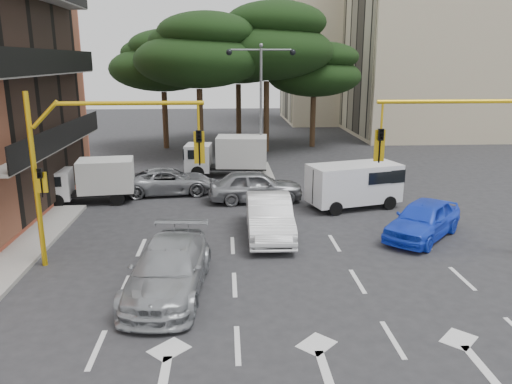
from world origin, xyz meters
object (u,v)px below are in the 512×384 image
signal_mast_left (88,156)px  box_truck_a (90,181)px  car_silver_cross_a (170,181)px  signal_mast_right (484,151)px  car_white_hatch (269,216)px  car_silver_cross_b (255,186)px  van_white (354,185)px  car_silver_wagon (169,269)px  street_lamp_center (261,86)px  box_truck_b (227,156)px  car_blue_compact (423,219)px

signal_mast_left → box_truck_a: (-2.20, 8.01, -2.79)m
car_silver_cross_a → signal_mast_right: bearing=-134.3°
car_white_hatch → box_truck_a: 10.13m
car_silver_cross_b → van_white: bearing=-110.2°
car_silver_wagon → box_truck_a: bearing=120.6°
car_silver_wagon → street_lamp_center: bearing=81.2°
signal_mast_left → street_lamp_center: 15.65m
street_lamp_center → car_silver_cross_b: street_lamp_center is taller
car_silver_wagon → box_truck_a: (-4.98, 10.41, 0.31)m
van_white → signal_mast_left: bearing=-75.2°
signal_mast_right → car_white_hatch: size_ratio=1.19×
car_silver_cross_a → box_truck_b: bearing=-43.8°
van_white → box_truck_a: bearing=-113.1°
car_silver_wagon → car_silver_cross_a: (-1.20, 11.91, -0.11)m
signal_mast_right → car_blue_compact: size_ratio=1.33×
street_lamp_center → car_silver_cross_b: 7.84m
car_silver_cross_a → van_white: bearing=-114.9°
van_white → box_truck_a: 13.06m
street_lamp_center → car_blue_compact: street_lamp_center is taller
signal_mast_left → street_lamp_center: bearing=64.1°
van_white → street_lamp_center: bearing=-168.5°
van_white → box_truck_b: bearing=-155.5°
signal_mast_left → car_blue_compact: signal_mast_left is taller
box_truck_b → car_silver_wagon: bearing=178.1°
box_truck_a → street_lamp_center: bearing=-63.6°
car_white_hatch → signal_mast_right: bearing=-18.1°
car_silver_cross_b → van_white: size_ratio=1.09×
signal_mast_left → car_silver_wagon: (2.79, -2.40, -3.10)m
street_lamp_center → car_silver_wagon: size_ratio=1.44×
car_blue_compact → car_silver_wagon: (-9.69, -4.34, 0.02)m
street_lamp_center → box_truck_b: bearing=-166.7°
car_silver_wagon → box_truck_b: box_truck_b is taller
signal_mast_right → car_blue_compact: bearing=120.1°
car_silver_cross_b → van_white: (4.69, -1.35, 0.28)m
car_white_hatch → signal_mast_left: bearing=-157.4°
signal_mast_left → car_white_hatch: 7.46m
car_white_hatch → car_silver_cross_b: size_ratio=1.06×
car_blue_compact → car_silver_cross_b: 8.62m
box_truck_b → signal_mast_left: bearing=165.8°
car_white_hatch → car_silver_cross_a: bearing=125.0°
car_silver_cross_a → box_truck_b: 5.10m
signal_mast_left → box_truck_b: bearing=70.9°
car_blue_compact → car_silver_cross_b: bearing=-178.8°
signal_mast_left → van_white: bearing=30.6°
car_blue_compact → car_white_hatch: bearing=-142.1°
car_silver_wagon → car_blue_compact: bearing=29.1°
van_white → car_silver_cross_a: bearing=-124.7°
van_white → car_blue_compact: bearing=5.5°
car_silver_cross_a → car_silver_cross_b: size_ratio=1.02×
signal_mast_left → car_blue_compact: bearing=8.9°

